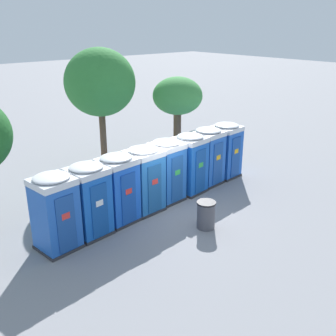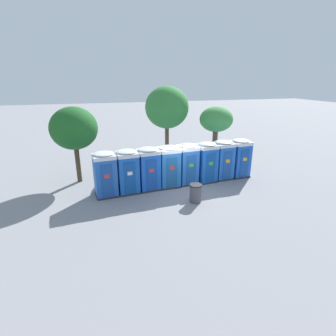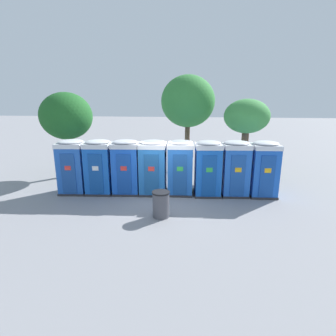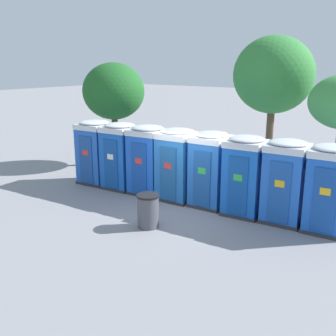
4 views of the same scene
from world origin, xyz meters
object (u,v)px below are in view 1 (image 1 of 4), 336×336
object	(u,v)px
portapotty_7	(226,150)
street_tree_0	(100,83)
portapotty_4	(167,170)
portapotty_1	(89,200)
portapotty_2	(118,189)
portapotty_0	(55,212)
trash_can	(206,215)
portapotty_5	(190,163)
portapotty_6	(208,156)
street_tree_1	(178,97)
portapotty_3	(144,179)

from	to	relation	value
portapotty_7	street_tree_0	bearing A→B (deg)	129.56
portapotty_4	portapotty_1	bearing A→B (deg)	-174.32
portapotty_2	street_tree_0	size ratio (longest dim) A/B	0.44
portapotty_0	trash_can	size ratio (longest dim) A/B	2.55
portapotty_2	portapotty_4	bearing A→B (deg)	5.29
portapotty_1	trash_can	distance (m)	4.07
portapotty_4	trash_can	distance (m)	2.82
portapotty_2	portapotty_5	xyz separation A→B (m)	(3.78, 0.23, 0.00)
portapotty_0	portapotty_2	xyz separation A→B (m)	(2.51, 0.25, -0.00)
portapotty_1	trash_can	size ratio (longest dim) A/B	2.55
portapotty_4	portapotty_5	size ratio (longest dim) A/B	1.00
portapotty_6	trash_can	bearing A→B (deg)	-136.82
portapotty_2	portapotty_1	bearing A→B (deg)	-173.52
portapotty_7	portapotty_2	bearing A→B (deg)	-175.94
portapotty_7	street_tree_1	xyz separation A→B (m)	(-0.47, 2.82, 2.10)
portapotty_2	street_tree_1	xyz separation A→B (m)	(5.83, 3.27, 2.10)
street_tree_1	street_tree_0	bearing A→B (deg)	152.54
portapotty_2	portapotty_5	world-z (taller)	same
street_tree_0	portapotty_6	bearing A→B (deg)	-61.57
portapotty_1	portapotty_4	xyz separation A→B (m)	(3.77, 0.37, 0.00)
portapotty_0	street_tree_1	xyz separation A→B (m)	(8.34, 3.52, 2.10)
portapotty_1	portapotty_3	bearing A→B (deg)	5.10
portapotty_1	portapotty_4	bearing A→B (deg)	5.68
portapotty_4	trash_can	bearing A→B (deg)	-100.45
street_tree_0	trash_can	xyz separation A→B (m)	(-0.53, -7.40, -3.70)
portapotty_0	portapotty_1	world-z (taller)	same
portapotty_2	portapotty_5	bearing A→B (deg)	3.46
portapotty_3	portapotty_1	bearing A→B (deg)	-174.90
portapotty_0	portapotty_2	distance (m)	2.52
street_tree_1	trash_can	distance (m)	7.43
portapotty_7	portapotty_0	bearing A→B (deg)	-175.47
portapotty_1	portapotty_7	distance (m)	7.57
portapotty_1	street_tree_1	xyz separation A→B (m)	(7.08, 3.41, 2.10)
portapotty_6	street_tree_1	distance (m)	3.65
portapotty_6	portapotty_7	size ratio (longest dim) A/B	1.00
portapotty_7	street_tree_0	world-z (taller)	street_tree_0
portapotty_6	street_tree_0	size ratio (longest dim) A/B	0.44
portapotty_4	street_tree_0	distance (m)	5.57
portapotty_0	portapotty_7	distance (m)	8.83
portapotty_3	street_tree_1	bearing A→B (deg)	34.93
portapotty_3	portapotty_4	world-z (taller)	same
portapotty_2	portapotty_6	xyz separation A→B (m)	(5.03, 0.39, 0.00)
portapotty_2	street_tree_1	distance (m)	7.00
portapotty_4	street_tree_1	bearing A→B (deg)	42.52
portapotty_5	street_tree_0	bearing A→B (deg)	104.49
portapotty_6	portapotty_7	distance (m)	1.26
portapotty_0	portapotty_1	bearing A→B (deg)	4.95
portapotty_0	portapotty_4	size ratio (longest dim) A/B	1.00
portapotty_0	portapotty_4	bearing A→B (deg)	5.50
portapotty_4	portapotty_5	xyz separation A→B (m)	(1.27, -0.00, -0.00)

